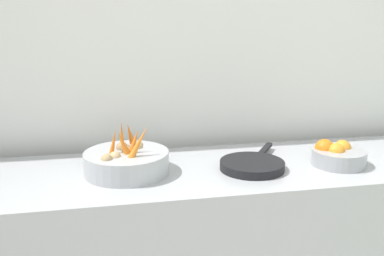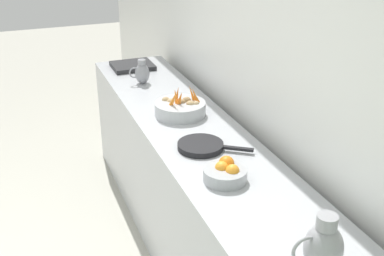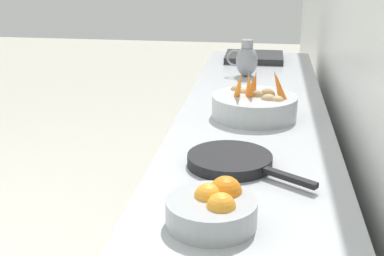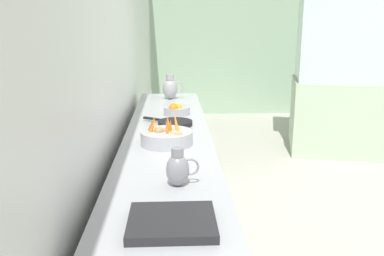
% 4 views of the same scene
% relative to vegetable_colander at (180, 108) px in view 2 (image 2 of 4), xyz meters
% --- Properties ---
extents(tile_wall_left, '(0.10, 8.14, 3.00)m').
position_rel_vegetable_colander_xyz_m(tile_wall_left, '(-0.41, 0.80, 0.52)').
color(tile_wall_left, white).
rests_on(tile_wall_left, ground_plane).
extents(prep_counter, '(0.61, 3.33, 0.93)m').
position_rel_vegetable_colander_xyz_m(prep_counter, '(0.00, 0.30, -0.51)').
color(prep_counter, '#ADAFB5').
rests_on(prep_counter, ground_plane).
extents(vegetable_colander, '(0.34, 0.34, 0.21)m').
position_rel_vegetable_colander_xyz_m(vegetable_colander, '(0.00, 0.00, 0.00)').
color(vegetable_colander, '#ADAFB5').
rests_on(vegetable_colander, prep_counter).
extents(orange_bowl, '(0.22, 0.22, 0.11)m').
position_rel_vegetable_colander_xyz_m(orange_bowl, '(0.07, 0.88, -0.01)').
color(orange_bowl, '#9EA0A5').
rests_on(orange_bowl, prep_counter).
extents(metal_pitcher_tall, '(0.21, 0.15, 0.25)m').
position_rel_vegetable_colander_xyz_m(metal_pitcher_tall, '(0.02, 1.63, 0.06)').
color(metal_pitcher_tall, '#939399').
rests_on(metal_pitcher_tall, prep_counter).
extents(metal_pitcher_short, '(0.16, 0.11, 0.19)m').
position_rel_vegetable_colander_xyz_m(metal_pitcher_short, '(0.07, -0.70, 0.04)').
color(metal_pitcher_short, gray).
rests_on(metal_pitcher_short, prep_counter).
extents(counter_sink_basin, '(0.34, 0.30, 0.04)m').
position_rel_vegetable_colander_xyz_m(counter_sink_basin, '(0.04, -1.11, -0.03)').
color(counter_sink_basin, '#232326').
rests_on(counter_sink_basin, prep_counter).
extents(skillet_on_counter, '(0.39, 0.31, 0.03)m').
position_rel_vegetable_colander_xyz_m(skillet_on_counter, '(0.06, 0.51, -0.03)').
color(skillet_on_counter, black).
rests_on(skillet_on_counter, prep_counter).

